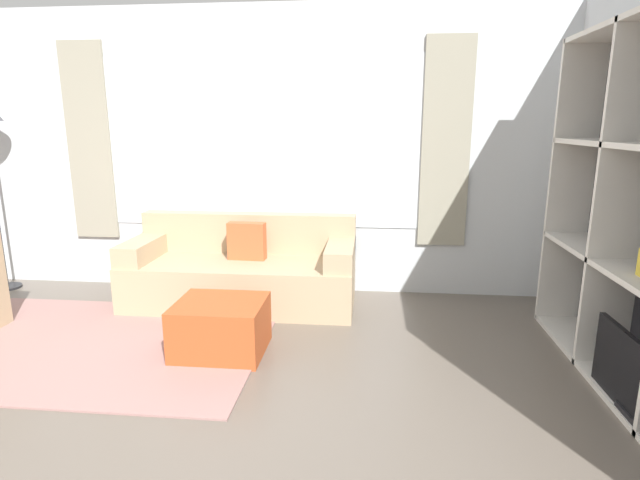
{
  "coord_description": "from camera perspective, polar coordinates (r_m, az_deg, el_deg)",
  "views": [
    {
      "loc": [
        1.05,
        -1.57,
        1.63
      ],
      "look_at": [
        0.71,
        1.76,
        0.85
      ],
      "focal_mm": 28.0,
      "sensor_mm": 36.0,
      "label": 1
    }
  ],
  "objects": [
    {
      "name": "wall_back",
      "position": [
        4.91,
        -6.59,
        9.87
      ],
      "size": [
        6.86,
        0.11,
        2.7
      ],
      "color": "silver",
      "rests_on": "ground_plane"
    },
    {
      "name": "area_rug",
      "position": [
        4.22,
        -24.65,
        -10.73
      ],
      "size": [
        2.61,
        1.75,
        0.01
      ],
      "primitive_type": "cube",
      "color": "gray",
      "rests_on": "ground_plane"
    },
    {
      "name": "couch_main",
      "position": [
        4.68,
        -8.83,
        -3.62
      ],
      "size": [
        2.06,
        0.85,
        0.79
      ],
      "color": "tan",
      "rests_on": "ground_plane"
    },
    {
      "name": "ottoman",
      "position": [
        3.74,
        -11.25,
        -9.73
      ],
      "size": [
        0.63,
        0.55,
        0.38
      ],
      "color": "#B74C23",
      "rests_on": "ground_plane"
    }
  ]
}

